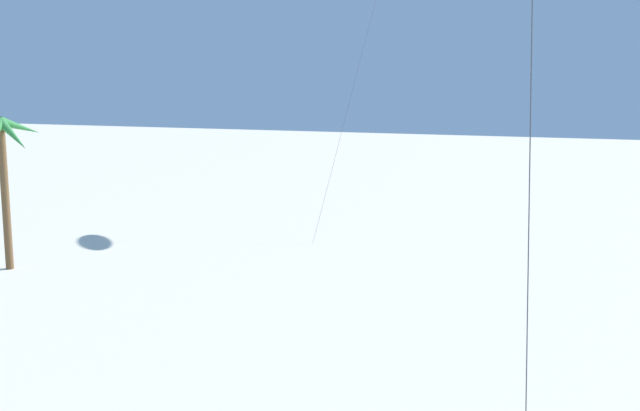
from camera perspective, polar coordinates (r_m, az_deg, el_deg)
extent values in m
cylinder|color=brown|center=(45.84, -22.37, 0.65)|extent=(0.43, 0.43, 8.26)
cone|color=#33843D|center=(44.83, -21.87, 4.88)|extent=(2.18, 0.71, 1.89)
cone|color=#33843D|center=(45.91, -21.41, 5.45)|extent=(1.41, 2.40, 1.25)
cylinder|color=#4C4C51|center=(52.93, 2.14, 7.46)|extent=(1.30, 9.86, 17.58)
cylinder|color=#4C4C51|center=(10.62, 15.32, 1.68)|extent=(0.90, 3.22, 18.20)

